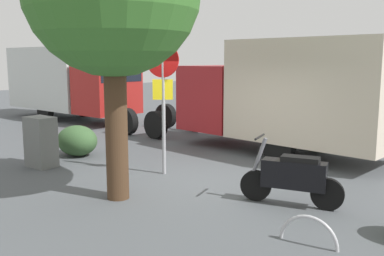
{
  "coord_description": "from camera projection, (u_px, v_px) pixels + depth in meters",
  "views": [
    {
      "loc": [
        -5.7,
        6.82,
        2.54
      ],
      "look_at": [
        1.17,
        -0.79,
        0.91
      ],
      "focal_mm": 40.42,
      "sensor_mm": 36.0,
      "label": 1
    }
  ],
  "objects": [
    {
      "name": "box_truck_far",
      "position": [
        71.0,
        80.0,
        18.18
      ],
      "size": [
        8.37,
        2.38,
        3.04
      ],
      "rotation": [
        0.0,
        0.0,
        3.17
      ],
      "color": "black",
      "rests_on": "ground"
    },
    {
      "name": "box_truck_near",
      "position": [
        283.0,
        92.0,
        11.6
      ],
      "size": [
        7.59,
        2.42,
        3.05
      ],
      "rotation": [
        0.0,
        0.0,
        -0.03
      ],
      "color": "black",
      "rests_on": "ground"
    },
    {
      "name": "ground_plane",
      "position": [
        208.0,
        180.0,
        9.16
      ],
      "size": [
        60.0,
        60.0,
        0.0
      ],
      "primitive_type": "plane",
      "color": "#4B4F53"
    },
    {
      "name": "stop_sign",
      "position": [
        163.0,
        87.0,
        9.38
      ],
      "size": [
        0.71,
        0.33,
        2.91
      ],
      "color": "#9E9EA3",
      "rests_on": "ground"
    },
    {
      "name": "shrub_mid_verge",
      "position": [
        77.0,
        141.0,
        11.46
      ],
      "size": [
        1.19,
        0.97,
        0.81
      ],
      "primitive_type": "ellipsoid",
      "color": "#385A32",
      "rests_on": "ground"
    },
    {
      "name": "utility_cabinet",
      "position": [
        41.0,
        142.0,
        10.25
      ],
      "size": [
        0.75,
        0.53,
        1.2
      ],
      "primitive_type": "cube",
      "rotation": [
        0.0,
        0.0,
        0.06
      ],
      "color": "slate",
      "rests_on": "ground"
    },
    {
      "name": "bike_rack_hoop",
      "position": [
        308.0,
        244.0,
        5.99
      ],
      "size": [
        0.85,
        0.16,
        0.85
      ],
      "primitive_type": "torus",
      "rotation": [
        1.57,
        0.0,
        0.13
      ],
      "color": "#B7B7BC",
      "rests_on": "ground"
    },
    {
      "name": "motorcycle",
      "position": [
        293.0,
        177.0,
        7.51
      ],
      "size": [
        1.75,
        0.78,
        1.2
      ],
      "rotation": [
        0.0,
        0.0,
        0.31
      ],
      "color": "black",
      "rests_on": "ground"
    }
  ]
}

